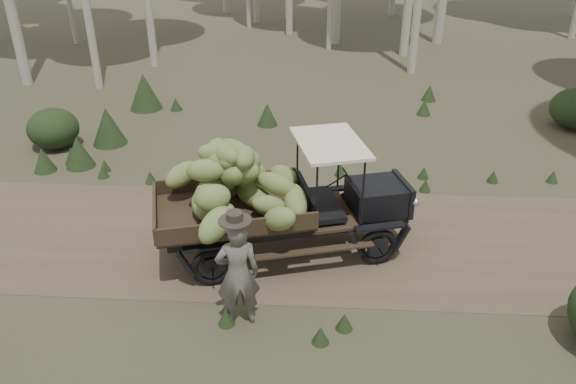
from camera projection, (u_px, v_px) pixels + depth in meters
name	position (u px, v px, depth m)	size (l,w,h in m)	color
ground	(321.00, 240.00, 10.94)	(120.00, 120.00, 0.00)	#473D2B
dirt_track	(321.00, 240.00, 10.93)	(70.00, 4.00, 0.01)	brown
banana_truck	(259.00, 188.00, 9.89)	(4.93, 3.02, 2.35)	black
farmer	(238.00, 272.00, 8.45)	(0.75, 0.59, 1.99)	#55514D
undergrowth	(211.00, 295.00, 8.59)	(21.46, 19.81, 1.40)	#233319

